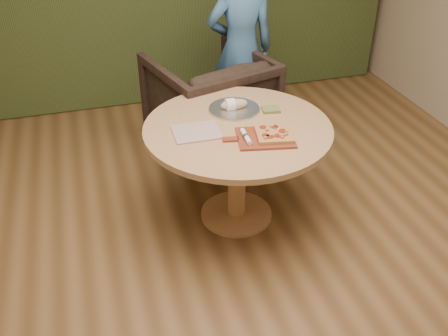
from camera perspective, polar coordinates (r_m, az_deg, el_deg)
The scene contains 11 objects.
room_shell at distance 2.32m, azimuth 4.43°, elevation 9.83°, with size 5.04×6.04×2.84m.
pedestal_table at distance 3.36m, azimuth 1.55°, elevation 2.72°, with size 1.25×1.25×0.75m.
pizza_paddle at distance 3.14m, azimuth 4.55°, elevation 3.46°, with size 0.47×0.34×0.01m.
flatbread_pizza at distance 3.15m, azimuth 5.74°, elevation 3.87°, with size 0.26×0.26×0.04m.
cutlery_roll at distance 3.11m, azimuth 2.52°, elevation 3.63°, with size 0.04×0.20×0.03m.
newspaper at distance 3.21m, azimuth -3.16°, elevation 4.14°, with size 0.30×0.25×0.01m, color silver.
serving_tray at distance 3.49m, azimuth 1.17°, elevation 6.76°, with size 0.36×0.36×0.02m.
bread_roll at distance 3.47m, azimuth 1.03°, elevation 7.28°, with size 0.19×0.09×0.09m.
green_packet at distance 3.49m, azimuth 5.39°, elevation 6.68°, with size 0.12×0.10×0.02m, color #545E2A.
armchair at distance 4.34m, azimuth -1.67°, elevation 8.08°, with size 0.91×0.85×0.93m, color black.
person_standing at distance 4.43m, azimuth 1.91°, elevation 13.37°, with size 0.59×0.39×1.61m, color #376392.
Camera 1 is at (-0.77, -1.98, 2.32)m, focal length 40.00 mm.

